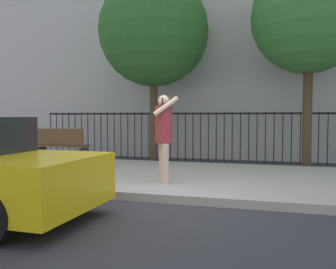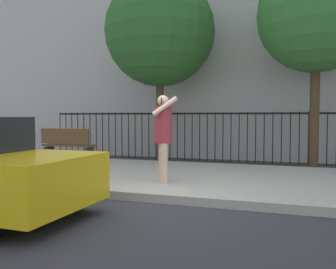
# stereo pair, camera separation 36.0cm
# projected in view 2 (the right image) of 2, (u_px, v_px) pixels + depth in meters

# --- Properties ---
(ground_plane) EXTENTS (60.00, 60.00, 0.00)m
(ground_plane) POSITION_uv_depth(u_px,v_px,m) (152.00, 203.00, 6.12)
(ground_plane) COLOR #333338
(sidewalk) EXTENTS (28.00, 4.40, 0.15)m
(sidewalk) POSITION_uv_depth(u_px,v_px,m) (187.00, 178.00, 8.19)
(sidewalk) COLOR #B2ADA3
(sidewalk) RESTS_ON ground
(iron_fence) EXTENTS (12.03, 0.04, 1.60)m
(iron_fence) POSITION_uv_depth(u_px,v_px,m) (219.00, 130.00, 11.64)
(iron_fence) COLOR black
(iron_fence) RESTS_ON ground
(pedestrian_on_phone) EXTENTS (0.60, 0.72, 1.72)m
(pedestrian_on_phone) POSITION_uv_depth(u_px,v_px,m) (163.00, 132.00, 7.16)
(pedestrian_on_phone) COLOR beige
(pedestrian_on_phone) RESTS_ON sidewalk
(street_bench) EXTENTS (1.60, 0.45, 0.95)m
(street_bench) POSITION_uv_depth(u_px,v_px,m) (67.00, 144.00, 10.71)
(street_bench) COLOR brown
(street_bench) RESTS_ON sidewalk
(street_tree_near) EXTENTS (3.11, 3.11, 5.73)m
(street_tree_near) POSITION_uv_depth(u_px,v_px,m) (316.00, 14.00, 9.60)
(street_tree_near) COLOR #4C3823
(street_tree_near) RESTS_ON ground
(street_tree_far) EXTENTS (3.38, 3.38, 5.76)m
(street_tree_far) POSITION_uv_depth(u_px,v_px,m) (160.00, 32.00, 11.16)
(street_tree_far) COLOR #4C3823
(street_tree_far) RESTS_ON ground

